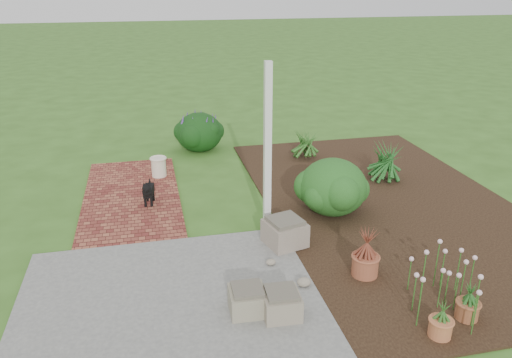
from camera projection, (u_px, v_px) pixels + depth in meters
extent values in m
plane|color=#345E1D|center=(249.00, 234.00, 7.39)|extent=(80.00, 80.00, 0.00)
cube|color=slate|center=(171.00, 317.00, 5.54)|extent=(3.50, 3.50, 0.04)
cube|color=maroon|center=(132.00, 196.00, 8.62)|extent=(1.60, 3.50, 0.04)
cube|color=black|center=(389.00, 203.00, 8.34)|extent=(4.00, 7.00, 0.03)
cube|color=white|center=(268.00, 150.00, 7.07)|extent=(0.10, 0.10, 2.50)
cube|color=gray|center=(281.00, 304.00, 5.50)|extent=(0.43, 0.43, 0.27)
cube|color=#766F58|center=(247.00, 301.00, 5.57)|extent=(0.41, 0.41, 0.27)
cube|color=#706457|center=(285.00, 233.00, 6.97)|extent=(0.62, 0.62, 0.34)
cube|color=black|center=(149.00, 190.00, 8.19)|extent=(0.20, 0.35, 0.15)
cylinder|color=black|center=(145.00, 202.00, 8.14)|extent=(0.04, 0.04, 0.16)
cylinder|color=black|center=(152.00, 202.00, 8.15)|extent=(0.04, 0.04, 0.16)
cylinder|color=black|center=(147.00, 196.00, 8.36)|extent=(0.04, 0.04, 0.16)
cylinder|color=black|center=(153.00, 196.00, 8.36)|extent=(0.04, 0.04, 0.16)
sphere|color=black|center=(146.00, 189.00, 7.96)|extent=(0.14, 0.14, 0.14)
cone|color=black|center=(150.00, 181.00, 8.32)|extent=(0.07, 0.11, 0.12)
cylinder|color=#EEE1C4|center=(159.00, 167.00, 9.36)|extent=(0.33, 0.33, 0.36)
ellipsoid|color=#193F0E|center=(333.00, 185.00, 7.85)|extent=(1.35, 1.35, 0.91)
cylinder|color=#995033|center=(365.00, 265.00, 6.27)|extent=(0.34, 0.34, 0.27)
cylinder|color=brown|center=(467.00, 310.00, 5.48)|extent=(0.32, 0.32, 0.21)
cylinder|color=#B8673E|center=(440.00, 328.00, 5.20)|extent=(0.25, 0.25, 0.20)
ellipsoid|color=black|center=(199.00, 131.00, 10.82)|extent=(1.32, 1.32, 0.85)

